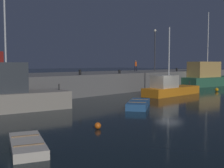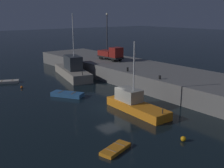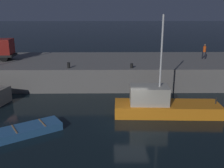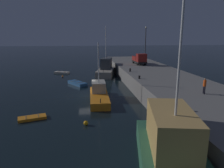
# 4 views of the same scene
# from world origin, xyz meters

# --- Properties ---
(ground_plane) EXTENTS (320.00, 320.00, 0.00)m
(ground_plane) POSITION_xyz_m (0.00, 0.00, 0.00)
(ground_plane) COLOR black
(pier_quay) EXTENTS (64.89, 10.42, 2.36)m
(pier_quay) POSITION_xyz_m (0.00, 12.07, 1.18)
(pier_quay) COLOR slate
(pier_quay) RESTS_ON ground
(fishing_trawler_red) EXTENTS (12.65, 6.31, 11.75)m
(fishing_trawler_red) POSITION_xyz_m (18.95, 4.76, 1.36)
(fishing_trawler_red) COLOR #2D6647
(fishing_trawler_red) RESTS_ON ground
(fishing_boat_blue) EXTENTS (12.24, 5.91, 10.49)m
(fishing_boat_blue) POSITION_xyz_m (-16.33, 4.78, 1.21)
(fishing_boat_blue) COLOR gray
(fishing_boat_blue) RESTS_ON ground
(fishing_boat_white) EXTENTS (8.21, 2.63, 7.63)m
(fishing_boat_white) POSITION_xyz_m (2.50, 1.58, 0.82)
(fishing_boat_white) COLOR orange
(fishing_boat_white) RESTS_ON ground
(dinghy_orange_near) EXTENTS (4.34, 3.55, 0.56)m
(dinghy_orange_near) POSITION_xyz_m (-6.95, -1.53, 0.26)
(dinghy_orange_near) COLOR #2D6099
(dinghy_orange_near) RESTS_ON ground
(rowboat_white_mid) EXTENTS (2.55, 3.66, 0.41)m
(rowboat_white_mid) POSITION_xyz_m (-19.04, -5.34, 0.19)
(rowboat_white_mid) COLOR beige
(rowboat_white_mid) RESTS_ON ground
(dinghy_red_small) EXTENTS (1.86, 2.96, 0.32)m
(dinghy_red_small) POSITION_xyz_m (8.24, -5.81, 0.14)
(dinghy_red_small) COLOR orange
(dinghy_red_small) RESTS_ON ground
(mooring_buoy_near) EXTENTS (0.46, 0.46, 0.46)m
(mooring_buoy_near) POSITION_xyz_m (10.54, -0.33, 0.23)
(mooring_buoy_near) COLOR orange
(mooring_buoy_near) RESTS_ON ground
(mooring_buoy_mid) EXTENTS (0.36, 0.36, 0.36)m
(mooring_buoy_mid) POSITION_xyz_m (-14.48, -4.76, 0.18)
(mooring_buoy_mid) COLOR orange
(mooring_buoy_mid) RESTS_ON ground
(lamp_post_west) EXTENTS (0.44, 0.44, 8.24)m
(lamp_post_west) POSITION_xyz_m (-19.35, 14.50, 7.16)
(lamp_post_west) COLOR #38383D
(lamp_post_west) RESTS_ON pier_quay
(utility_truck) EXTENTS (5.37, 2.10, 2.41)m
(utility_truck) POSITION_xyz_m (-14.69, 11.86, 3.53)
(utility_truck) COLOR black
(utility_truck) RESTS_ON pier_quay
(dockworker) EXTENTS (0.45, 0.37, 1.72)m
(dockworker) POSITION_xyz_m (9.45, 12.34, 3.34)
(dockworker) COLOR black
(dockworker) RESTS_ON pier_quay
(bollard_west) EXTENTS (0.28, 0.28, 0.57)m
(bollard_west) POSITION_xyz_m (-5.56, 7.68, 2.65)
(bollard_west) COLOR black
(bollard_west) RESTS_ON pier_quay
(bollard_central) EXTENTS (0.28, 0.28, 0.52)m
(bollard_central) POSITION_xyz_m (13.92, 7.71, 2.62)
(bollard_central) COLOR black
(bollard_central) RESTS_ON pier_quay
(bollard_east) EXTENTS (0.28, 0.28, 0.46)m
(bollard_east) POSITION_xyz_m (0.64, 7.64, 2.59)
(bollard_east) COLOR black
(bollard_east) RESTS_ON pier_quay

